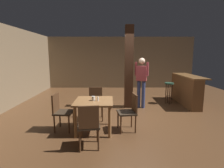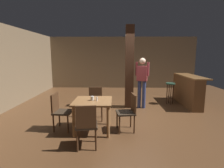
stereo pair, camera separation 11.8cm
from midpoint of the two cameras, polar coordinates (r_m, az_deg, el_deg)
The scene contains 13 objects.
ground_plane at distance 5.58m, azimuth 4.58°, elevation -9.56°, with size 10.80×10.80×0.00m, color #4C301C.
wall_back at distance 9.78m, azimuth 2.42°, elevation 6.97°, with size 8.00×0.10×2.80m, color #756047.
pillar at distance 6.04m, azimuth 4.96°, elevation 5.47°, with size 0.28×0.28×2.80m, color #382114.
dining_table at distance 4.21m, azimuth -6.72°, elevation -7.11°, with size 0.90×0.90×0.75m.
chair_east at distance 4.24m, azimuth 5.01°, elevation -8.51°, with size 0.48×0.48×0.89m.
chair_north at distance 5.01m, azimuth -5.99°, elevation -5.71°, with size 0.46×0.46×0.89m.
chair_west at distance 4.42m, azimuth -17.17°, elevation -8.14°, with size 0.45×0.45×0.89m.
chair_south at distance 3.46m, azimuth -8.60°, elevation -12.82°, with size 0.47×0.47×0.89m.
napkin_cup at distance 4.15m, azimuth -6.91°, elevation -4.69°, with size 0.08×0.08×0.10m, color beige.
salt_shaker at distance 4.12m, azimuth -5.41°, elevation -4.84°, with size 0.03×0.03×0.10m, color silver.
standing_person at distance 6.02m, azimuth 9.02°, elevation 1.58°, with size 0.47×0.30×1.72m.
bar_counter at distance 7.02m, azimuth 22.44°, elevation -1.68°, with size 0.56×1.97×1.07m.
bar_stool_near at distance 6.85m, azimuth 17.65°, elevation -1.31°, with size 0.34×0.34×0.80m.
Camera 1 is at (-0.53, -5.26, 1.80)m, focal length 28.00 mm.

